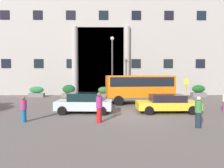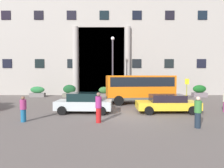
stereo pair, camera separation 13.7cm
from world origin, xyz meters
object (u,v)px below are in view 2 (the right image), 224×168
Objects in this scene: pedestrian_man_crossing at (23,109)px; parked_sedan_second at (167,103)px; hedge_planter_entrance_left at (137,92)px; hedge_planter_far_east at (37,92)px; parked_hatchback_near at (84,103)px; scooter_by_planter at (91,102)px; hedge_planter_east at (104,92)px; hedge_planter_far_west at (199,91)px; motorcycle_near_kerb at (169,102)px; bus_stop_sign at (187,87)px; pedestrian_woman_dark_dress at (198,112)px; orange_minibus at (140,87)px; hedge_planter_entrance_right at (69,91)px; pedestrian_woman_with_bag at (98,107)px; lamppost_plaza_centre at (112,63)px.

parked_sedan_second is at bearing 77.75° from pedestrian_man_crossing.
hedge_planter_entrance_left is 12.64m from hedge_planter_far_east.
parked_hatchback_near is 2.10m from scooter_by_planter.
hedge_planter_east is 0.73× the size of scooter_by_planter.
parked_sedan_second is (13.48, -9.65, 0.04)m from hedge_planter_far_east.
pedestrian_man_crossing is at bearing -142.67° from hedge_planter_far_west.
hedge_planter_entrance_left is 7.30m from motorcycle_near_kerb.
bus_stop_sign is at bearing -20.87° from hedge_planter_east.
pedestrian_man_crossing is at bearing -71.44° from hedge_planter_far_east.
hedge_planter_entrance_left reaches higher than scooter_by_planter.
motorcycle_near_kerb is 1.23× the size of pedestrian_woman_dark_dress.
hedge_planter_entrance_right is (-8.09, 5.15, -0.88)m from orange_minibus.
bus_stop_sign is at bearing 95.48° from pedestrian_man_crossing.
hedge_planter_far_west is 16.41m from hedge_planter_entrance_right.
lamppost_plaza_centre reaches higher than pedestrian_woman_with_bag.
pedestrian_woman_with_bag is (8.63, -12.58, 0.25)m from hedge_planter_far_east.
pedestrian_man_crossing is at bearing -163.86° from motorcycle_near_kerb.
bus_stop_sign is 1.40× the size of hedge_planter_entrance_left.
orange_minibus is 3.95× the size of hedge_planter_far_west.
motorcycle_near_kerb is 1.33× the size of pedestrian_man_crossing.
parked_hatchback_near is 2.71× the size of pedestrian_man_crossing.
hedge_planter_entrance_left is at bearing 94.27° from parked_sedan_second.
pedestrian_woman_with_bag is (-5.77, -5.31, 0.43)m from motorcycle_near_kerb.
parked_hatchback_near is 7.65m from pedestrian_woman_dark_dress.
lamppost_plaza_centre is (-8.00, 1.52, 2.72)m from bus_stop_sign.
pedestrian_woman_dark_dress is (9.73, -1.26, 0.07)m from pedestrian_man_crossing.
orange_minibus is 3.50× the size of scooter_by_planter.
hedge_planter_far_west is 0.38× the size of parked_sedan_second.
scooter_by_planter is at bearing -45.14° from hedge_planter_far_east.
parked_sedan_second is 9.47m from lamppost_plaza_centre.
hedge_planter_far_east is 0.91× the size of motorcycle_near_kerb.
parked_hatchback_near is at bearing -171.39° from motorcycle_near_kerb.
pedestrian_woman_with_bag is at bearing -149.66° from parked_sedan_second.
pedestrian_woman_with_bag reaches higher than hedge_planter_east.
pedestrian_man_crossing is at bearing -124.76° from hedge_planter_entrance_left.
orange_minibus is 4.75m from parked_sedan_second.
hedge_planter_east is (-9.09, 3.46, -0.86)m from bus_stop_sign.
hedge_planter_far_west is 7.82m from hedge_planter_entrance_left.
hedge_planter_far_west is 1.00× the size of hedge_planter_entrance_left.
hedge_planter_entrance_left is 0.38× the size of parked_sedan_second.
parked_sedan_second is (9.44, -9.61, -0.07)m from hedge_planter_entrance_right.
hedge_planter_far_west reaches higher than scooter_by_planter.
hedge_planter_entrance_right is at bearing 102.99° from scooter_by_planter.
parked_sedan_second is 2.56× the size of pedestrian_woman_with_bag.
hedge_planter_entrance_right is at bearing -0.53° from hedge_planter_far_east.
orange_minibus reaches higher than pedestrian_woman_dark_dress.
bus_stop_sign is 0.53× the size of parked_sedan_second.
scooter_by_planter is at bearing -128.79° from pedestrian_woman_with_bag.
motorcycle_near_kerb is at bearing -128.19° from bus_stop_sign.
bus_stop_sign reaches higher than parked_sedan_second.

